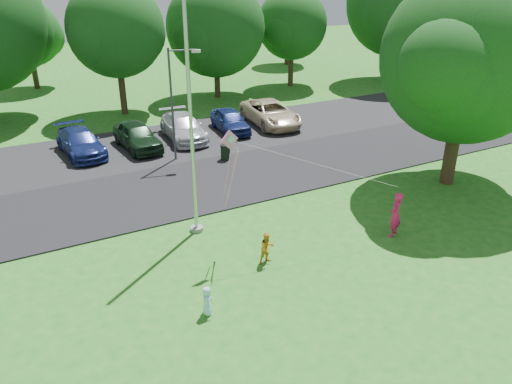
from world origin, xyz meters
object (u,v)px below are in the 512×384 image
trash_can (225,153)px  woman (395,214)px  street_lamp (176,95)px  child_blue (207,301)px  big_tree (467,62)px  kite (234,152)px  child_yellow (267,248)px  flagpole (191,127)px

trash_can → woman: bearing=-77.7°
street_lamp → child_blue: 13.40m
big_tree → kite: size_ratio=1.51×
child_yellow → kite: size_ratio=0.18×
street_lamp → woman: street_lamp is taller
child_blue → child_yellow: bearing=-58.3°
flagpole → kite: bearing=-72.8°
trash_can → woman: (2.24, -10.27, 0.45)m
child_blue → kite: size_ratio=0.15×
flagpole → woman: flagpole is taller
child_yellow → child_blue: size_ratio=1.22×
child_blue → kite: bearing=-36.7°
flagpole → big_tree: flagpole is taller
flagpole → street_lamp: flagpole is taller
big_tree → child_blue: (-13.73, -3.58, -5.19)m
street_lamp → kite: street_lamp is taller
flagpole → trash_can: size_ratio=11.71×
flagpole → woman: 8.22m
child_blue → flagpole: bearing=-15.8°
big_tree → child_blue: 15.11m
big_tree → trash_can: bearing=135.7°
flagpole → trash_can: 8.52m
woman → kite: size_ratio=0.28×
street_lamp → woman: (4.32, -11.49, -2.59)m
child_blue → big_tree: bearing=-72.6°
street_lamp → big_tree: big_tree is taller
kite → woman: bearing=-23.6°
trash_can → big_tree: bearing=-44.3°
trash_can → woman: 10.52m
street_lamp → child_yellow: size_ratio=5.11×
trash_can → flagpole: bearing=-123.5°
street_lamp → woman: bearing=-54.8°
trash_can → big_tree: big_tree is taller
flagpole → street_lamp: 7.94m
woman → child_yellow: (-5.17, 0.62, -0.32)m
flagpole → woman: size_ratio=5.67×
street_lamp → child_yellow: (-0.85, -10.88, -2.90)m
street_lamp → trash_can: (2.08, -1.23, -3.04)m
woman → big_tree: bearing=177.2°
flagpole → big_tree: (12.10, -1.30, 1.49)m
kite → child_blue: bearing=-136.1°
street_lamp → trash_can: street_lamp is taller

